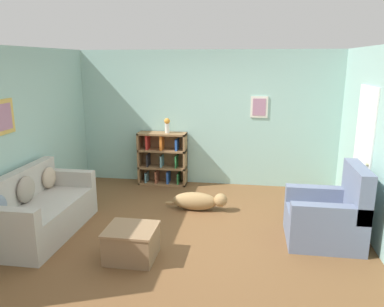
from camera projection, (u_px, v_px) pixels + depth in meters
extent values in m
plane|color=brown|center=(188.00, 230.00, 5.44)|extent=(14.00, 14.00, 0.00)
cube|color=#93BCB2|center=(207.00, 118.00, 7.29)|extent=(5.60, 0.10, 2.60)
cube|color=silver|center=(259.00, 107.00, 7.02)|extent=(0.32, 0.02, 0.40)
cube|color=#A37089|center=(259.00, 107.00, 7.01)|extent=(0.24, 0.01, 0.32)
cube|color=#93BCB2|center=(17.00, 137.00, 5.51)|extent=(0.10, 5.00, 2.60)
cube|color=gold|center=(0.00, 118.00, 5.03)|extent=(0.02, 0.56, 0.48)
cube|color=#A37089|center=(1.00, 118.00, 5.03)|extent=(0.01, 0.44, 0.36)
cube|color=white|center=(362.00, 157.00, 5.49)|extent=(0.02, 0.84, 2.05)
sphere|color=tan|center=(367.00, 164.00, 5.17)|extent=(0.05, 0.05, 0.05)
cube|color=#ADA89E|center=(44.00, 218.00, 5.28)|extent=(0.85, 1.76, 0.46)
cube|color=#ADA89E|center=(18.00, 187.00, 5.23)|extent=(0.16, 1.76, 0.44)
cube|color=#ADA89E|center=(5.00, 218.00, 4.43)|extent=(0.85, 0.16, 0.24)
cube|color=#ADA89E|center=(68.00, 178.00, 5.97)|extent=(0.85, 0.16, 0.24)
ellipsoid|color=gray|center=(26.00, 190.00, 5.22)|extent=(0.14, 0.38, 0.38)
ellipsoid|color=tan|center=(49.00, 178.00, 5.81)|extent=(0.14, 0.33, 0.33)
cube|color=olive|center=(140.00, 158.00, 7.44)|extent=(0.04, 0.33, 1.04)
cube|color=olive|center=(185.00, 159.00, 7.31)|extent=(0.04, 0.33, 1.04)
cube|color=olive|center=(164.00, 157.00, 7.52)|extent=(0.95, 0.02, 1.04)
cube|color=olive|center=(163.00, 183.00, 7.49)|extent=(0.95, 0.33, 0.04)
cube|color=olive|center=(163.00, 167.00, 7.42)|extent=(0.95, 0.33, 0.04)
cube|color=olive|center=(162.00, 150.00, 7.33)|extent=(0.95, 0.33, 0.04)
cube|color=olive|center=(162.00, 134.00, 7.25)|extent=(0.95, 0.33, 0.04)
cube|color=#60939E|center=(147.00, 177.00, 7.51)|extent=(0.03, 0.25, 0.20)
cube|color=black|center=(148.00, 160.00, 7.42)|extent=(0.03, 0.25, 0.24)
cube|color=#B22823|center=(148.00, 142.00, 7.33)|extent=(0.04, 0.25, 0.28)
cube|color=brown|center=(157.00, 177.00, 7.47)|extent=(0.04, 0.25, 0.25)
cube|color=#60939E|center=(162.00, 161.00, 7.38)|extent=(0.03, 0.25, 0.22)
cube|color=orange|center=(162.00, 142.00, 7.28)|extent=(0.05, 0.25, 0.28)
cube|color=#234C9E|center=(169.00, 177.00, 7.44)|extent=(0.04, 0.25, 0.25)
cube|color=#287A3D|center=(177.00, 161.00, 7.33)|extent=(0.03, 0.25, 0.24)
cube|color=#234C9E|center=(177.00, 144.00, 7.25)|extent=(0.04, 0.25, 0.22)
cube|color=#287A3D|center=(179.00, 178.00, 7.41)|extent=(0.03, 0.25, 0.22)
cube|color=slate|center=(323.00, 226.00, 5.07)|extent=(0.96, 0.89, 0.43)
cube|color=slate|center=(357.00, 190.00, 4.88)|extent=(0.18, 0.89, 0.64)
cube|color=slate|center=(330.00, 214.00, 4.65)|extent=(0.96, 0.18, 0.22)
cube|color=slate|center=(320.00, 194.00, 5.33)|extent=(0.96, 0.18, 0.22)
cube|color=#846647|center=(132.00, 243.00, 4.63)|extent=(0.59, 0.54, 0.40)
cube|color=#8F6E4D|center=(131.00, 229.00, 4.58)|extent=(0.61, 0.56, 0.03)
ellipsoid|color=#9E7A4C|center=(195.00, 201.00, 6.15)|extent=(0.73, 0.27, 0.30)
sphere|color=#9E7A4C|center=(221.00, 200.00, 6.07)|extent=(0.22, 0.22, 0.22)
ellipsoid|color=#9E7A4C|center=(171.00, 203.00, 6.27)|extent=(0.20, 0.05, 0.05)
cylinder|color=silver|center=(167.00, 128.00, 7.21)|extent=(0.09, 0.09, 0.18)
sphere|color=orange|center=(167.00, 121.00, 7.18)|extent=(0.11, 0.11, 0.11)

